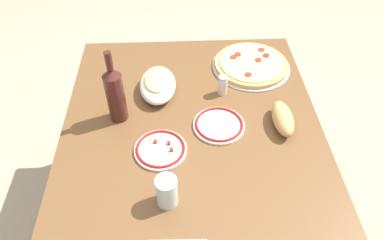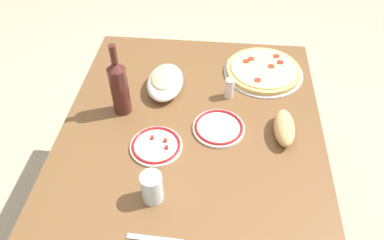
{
  "view_description": "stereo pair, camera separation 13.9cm",
  "coord_description": "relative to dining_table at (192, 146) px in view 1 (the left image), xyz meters",
  "views": [
    {
      "loc": [
        -0.98,
        0.05,
        1.75
      ],
      "look_at": [
        0.0,
        0.0,
        0.76
      ],
      "focal_mm": 34.34,
      "sensor_mm": 36.0,
      "label": 1
    },
    {
      "loc": [
        -0.97,
        -0.09,
        1.75
      ],
      "look_at": [
        0.0,
        0.0,
        0.76
      ],
      "focal_mm": 34.34,
      "sensor_mm": 36.0,
      "label": 2
    }
  ],
  "objects": [
    {
      "name": "side_plate_far",
      "position": [
        -0.01,
        -0.1,
        0.13
      ],
      "size": [
        0.2,
        0.2,
        0.02
      ],
      "color": "white",
      "rests_on": "dining_table"
    },
    {
      "name": "water_glass",
      "position": [
        -0.33,
        0.09,
        0.17
      ],
      "size": [
        0.07,
        0.07,
        0.11
      ],
      "primitive_type": "cylinder",
      "color": "silver",
      "rests_on": "dining_table"
    },
    {
      "name": "ground_plane",
      "position": [
        0.0,
        0.0,
        -0.61
      ],
      "size": [
        8.0,
        8.0,
        0.0
      ],
      "primitive_type": "plane",
      "color": "tan",
      "rests_on": "ground"
    },
    {
      "name": "spice_shaker",
      "position": [
        0.18,
        -0.14,
        0.16
      ],
      "size": [
        0.04,
        0.04,
        0.09
      ],
      "color": "silver",
      "rests_on": "dining_table"
    },
    {
      "name": "wine_bottle",
      "position": [
        0.06,
        0.28,
        0.24
      ],
      "size": [
        0.07,
        0.07,
        0.31
      ],
      "color": "#471E19",
      "rests_on": "dining_table"
    },
    {
      "name": "baked_pasta_dish",
      "position": [
        0.21,
        0.13,
        0.16
      ],
      "size": [
        0.24,
        0.15,
        0.08
      ],
      "color": "white",
      "rests_on": "dining_table"
    },
    {
      "name": "pepperoni_pizza",
      "position": [
        0.36,
        -0.28,
        0.13
      ],
      "size": [
        0.35,
        0.35,
        0.03
      ],
      "color": "#B7B7BC",
      "rests_on": "dining_table"
    },
    {
      "name": "dining_table",
      "position": [
        0.0,
        0.0,
        0.0
      ],
      "size": [
        1.16,
        0.99,
        0.73
      ],
      "color": "brown",
      "rests_on": "ground"
    },
    {
      "name": "bread_loaf",
      "position": [
        -0.01,
        -0.34,
        0.15
      ],
      "size": [
        0.18,
        0.08,
        0.07
      ],
      "primitive_type": "ellipsoid",
      "color": "tan",
      "rests_on": "dining_table"
    },
    {
      "name": "side_plate_near",
      "position": [
        -0.12,
        0.12,
        0.13
      ],
      "size": [
        0.19,
        0.19,
        0.02
      ],
      "color": "white",
      "rests_on": "dining_table"
    }
  ]
}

